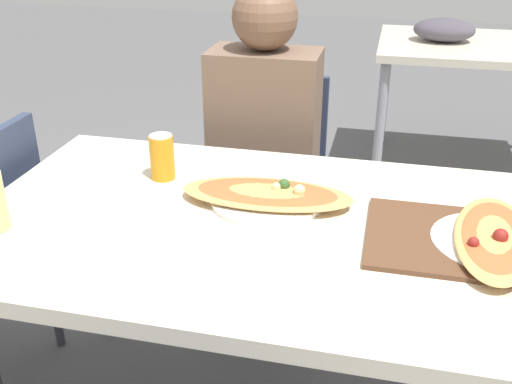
{
  "coord_description": "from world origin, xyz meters",
  "views": [
    {
      "loc": [
        0.3,
        -1.22,
        1.44
      ],
      "look_at": [
        0.01,
        0.03,
        0.81
      ],
      "focal_mm": 42.0,
      "sensor_mm": 36.0,
      "label": 1
    }
  ],
  "objects_px": {
    "soda_can": "(162,157)",
    "pizza_second": "(493,238)",
    "person_seated": "(263,136)",
    "chair_far_seated": "(269,179)",
    "pizza_main": "(267,196)",
    "dining_table": "(248,244)"
  },
  "relations": [
    {
      "from": "chair_far_seated",
      "to": "pizza_second",
      "type": "distance_m",
      "value": 1.03
    },
    {
      "from": "pizza_second",
      "to": "chair_far_seated",
      "type": "bearing_deg",
      "value": 131.42
    },
    {
      "from": "person_seated",
      "to": "dining_table",
      "type": "bearing_deg",
      "value": 99.2
    },
    {
      "from": "person_seated",
      "to": "pizza_second",
      "type": "xyz_separation_m",
      "value": [
        0.66,
        -0.64,
        0.05
      ]
    },
    {
      "from": "pizza_second",
      "to": "dining_table",
      "type": "bearing_deg",
      "value": -179.58
    },
    {
      "from": "pizza_main",
      "to": "soda_can",
      "type": "relative_size",
      "value": 3.51
    },
    {
      "from": "chair_far_seated",
      "to": "pizza_second",
      "type": "relative_size",
      "value": 2.1
    },
    {
      "from": "soda_can",
      "to": "pizza_second",
      "type": "bearing_deg",
      "value": -11.51
    },
    {
      "from": "person_seated",
      "to": "soda_can",
      "type": "bearing_deg",
      "value": 69.07
    },
    {
      "from": "dining_table",
      "to": "chair_far_seated",
      "type": "distance_m",
      "value": 0.78
    },
    {
      "from": "pizza_main",
      "to": "person_seated",
      "type": "bearing_deg",
      "value": 103.47
    },
    {
      "from": "chair_far_seated",
      "to": "person_seated",
      "type": "xyz_separation_m",
      "value": [
        0.0,
        -0.11,
        0.21
      ]
    },
    {
      "from": "person_seated",
      "to": "soda_can",
      "type": "relative_size",
      "value": 9.66
    },
    {
      "from": "pizza_main",
      "to": "soda_can",
      "type": "distance_m",
      "value": 0.32
    },
    {
      "from": "soda_can",
      "to": "pizza_second",
      "type": "height_order",
      "value": "soda_can"
    },
    {
      "from": "pizza_main",
      "to": "chair_far_seated",
      "type": "bearing_deg",
      "value": 101.26
    },
    {
      "from": "chair_far_seated",
      "to": "person_seated",
      "type": "height_order",
      "value": "person_seated"
    },
    {
      "from": "soda_can",
      "to": "pizza_second",
      "type": "relative_size",
      "value": 0.3
    },
    {
      "from": "person_seated",
      "to": "chair_far_seated",
      "type": "bearing_deg",
      "value": -90.0
    },
    {
      "from": "chair_far_seated",
      "to": "pizza_second",
      "type": "bearing_deg",
      "value": 131.42
    },
    {
      "from": "person_seated",
      "to": "pizza_second",
      "type": "relative_size",
      "value": 2.93
    },
    {
      "from": "person_seated",
      "to": "soda_can",
      "type": "height_order",
      "value": "person_seated"
    }
  ]
}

